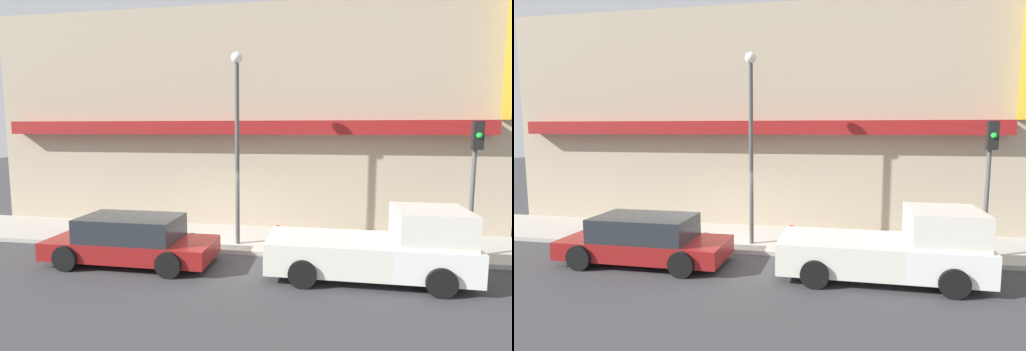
# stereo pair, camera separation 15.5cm
# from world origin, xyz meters

# --- Properties ---
(ground_plane) EXTENTS (80.00, 80.00, 0.00)m
(ground_plane) POSITION_xyz_m (0.00, 0.00, 0.00)
(ground_plane) COLOR #38383A
(sidewalk) EXTENTS (36.00, 3.20, 0.14)m
(sidewalk) POSITION_xyz_m (0.00, 1.60, 0.07)
(sidewalk) COLOR #ADA89E
(sidewalk) RESTS_ON ground
(building) EXTENTS (19.80, 3.80, 10.74)m
(building) POSITION_xyz_m (0.02, 4.67, 4.24)
(building) COLOR tan
(building) RESTS_ON ground
(pickup_truck) EXTENTS (5.16, 2.14, 1.89)m
(pickup_truck) POSITION_xyz_m (4.95, -1.27, 0.82)
(pickup_truck) COLOR white
(pickup_truck) RESTS_ON ground
(parked_car) EXTENTS (4.82, 2.03, 1.39)m
(parked_car) POSITION_xyz_m (-2.00, -1.27, 0.69)
(parked_car) COLOR maroon
(parked_car) RESTS_ON ground
(fire_hydrant) EXTENTS (0.21, 0.21, 0.76)m
(fire_hydrant) POSITION_xyz_m (2.06, 0.42, 0.52)
(fire_hydrant) COLOR red
(fire_hydrant) RESTS_ON sidewalk
(street_lamp) EXTENTS (0.36, 0.36, 6.12)m
(street_lamp) POSITION_xyz_m (0.69, 0.77, 3.92)
(street_lamp) COLOR #4C4C4C
(street_lamp) RESTS_ON sidewalk
(traffic_light) EXTENTS (0.28, 0.42, 3.96)m
(traffic_light) POSITION_xyz_m (7.68, 0.52, 2.85)
(traffic_light) COLOR #4C4C4C
(traffic_light) RESTS_ON sidewalk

